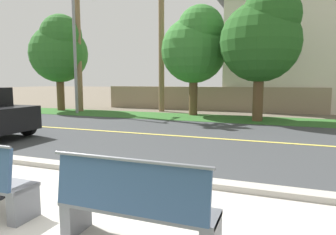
{
  "coord_description": "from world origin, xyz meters",
  "views": [
    {
      "loc": [
        2.54,
        -2.37,
        1.75
      ],
      "look_at": [
        0.4,
        3.33,
        1.0
      ],
      "focal_mm": 31.95,
      "sensor_mm": 36.0,
      "label": 1
    }
  ],
  "objects_px": {
    "shade_tree_left": "(195,45)",
    "streetlamp": "(77,41)",
    "shade_tree_far_left": "(59,49)",
    "shade_tree_centre": "(263,36)",
    "bench_right": "(135,207)"
  },
  "relations": [
    {
      "from": "streetlamp",
      "to": "shade_tree_centre",
      "type": "relative_size",
      "value": 1.21
    },
    {
      "from": "shade_tree_left",
      "to": "bench_right",
      "type": "bearing_deg",
      "value": -77.39
    },
    {
      "from": "shade_tree_left",
      "to": "streetlamp",
      "type": "bearing_deg",
      "value": -170.35
    },
    {
      "from": "streetlamp",
      "to": "bench_right",
      "type": "bearing_deg",
      "value": -50.77
    },
    {
      "from": "streetlamp",
      "to": "shade_tree_far_left",
      "type": "bearing_deg",
      "value": 157.89
    },
    {
      "from": "shade_tree_far_left",
      "to": "shade_tree_left",
      "type": "height_order",
      "value": "shade_tree_far_left"
    },
    {
      "from": "shade_tree_far_left",
      "to": "shade_tree_centre",
      "type": "distance_m",
      "value": 11.37
    },
    {
      "from": "streetlamp",
      "to": "shade_tree_centre",
      "type": "bearing_deg",
      "value": -1.09
    },
    {
      "from": "shade_tree_centre",
      "to": "bench_right",
      "type": "bearing_deg",
      "value": -93.02
    },
    {
      "from": "bench_right",
      "to": "shade_tree_centre",
      "type": "relative_size",
      "value": 0.31
    },
    {
      "from": "bench_right",
      "to": "shade_tree_far_left",
      "type": "bearing_deg",
      "value": 132.59
    },
    {
      "from": "streetlamp",
      "to": "shade_tree_centre",
      "type": "distance_m",
      "value": 9.54
    },
    {
      "from": "bench_right",
      "to": "shade_tree_left",
      "type": "bearing_deg",
      "value": 102.61
    },
    {
      "from": "shade_tree_left",
      "to": "shade_tree_centre",
      "type": "relative_size",
      "value": 0.96
    },
    {
      "from": "shade_tree_left",
      "to": "shade_tree_centre",
      "type": "xyz_separation_m",
      "value": [
        3.26,
        -1.25,
        0.13
      ]
    }
  ]
}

